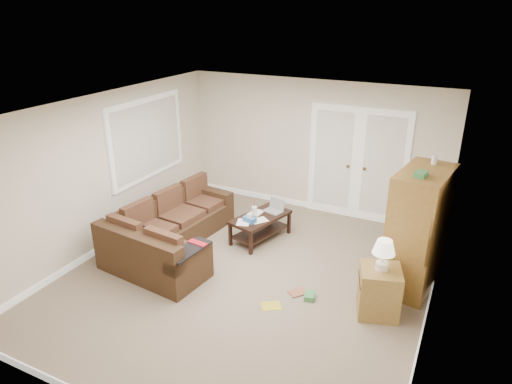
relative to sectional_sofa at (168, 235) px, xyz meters
The scene contains 17 objects.
floor 1.51m from the sectional_sofa, ahead, with size 5.50×5.50×0.00m, color gray.
ceiling 2.65m from the sectional_sofa, ahead, with size 5.00×5.50×0.02m, color white.
wall_left 1.40m from the sectional_sofa, behind, with size 0.02×5.50×2.50m, color beige.
wall_right 4.09m from the sectional_sofa, ahead, with size 0.02×5.50×2.50m, color beige.
wall_back 3.18m from the sectional_sofa, 60.80° to the left, with size 5.00×0.02×2.50m, color beige.
wall_front 3.35m from the sectional_sofa, 62.61° to the right, with size 5.00×0.02×2.50m, color beige.
baseboards 1.50m from the sectional_sofa, ahead, with size 5.00×5.50×0.10m, color white, non-canonical shape.
french_doors 3.57m from the sectional_sofa, 48.26° to the left, with size 1.80×0.05×2.13m.
window_left 1.83m from the sectional_sofa, 137.73° to the left, with size 0.05×1.92×1.42m.
sectional_sofa is the anchor object (origin of this frame).
coffee_table 1.56m from the sectional_sofa, 42.20° to the left, with size 0.80×1.17×0.73m.
tv_armoire 3.78m from the sectional_sofa, 11.70° to the left, with size 0.75×1.16×1.86m.
side_cabinet 3.38m from the sectional_sofa, ahead, with size 0.63×0.63×1.07m.
space_heater 3.85m from the sectional_sofa, 34.54° to the left, with size 0.13×0.11×0.32m, color white.
floor_magazine 2.19m from the sectional_sofa, 16.05° to the right, with size 0.25×0.20×0.01m, color gold.
floor_greenbox 2.51m from the sectional_sofa, ahead, with size 0.14×0.18×0.07m, color #387C43.
floor_book 2.25m from the sectional_sofa, ahead, with size 0.18×0.24×0.02m, color brown.
Camera 1 is at (2.64, -5.11, 3.73)m, focal length 32.00 mm.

